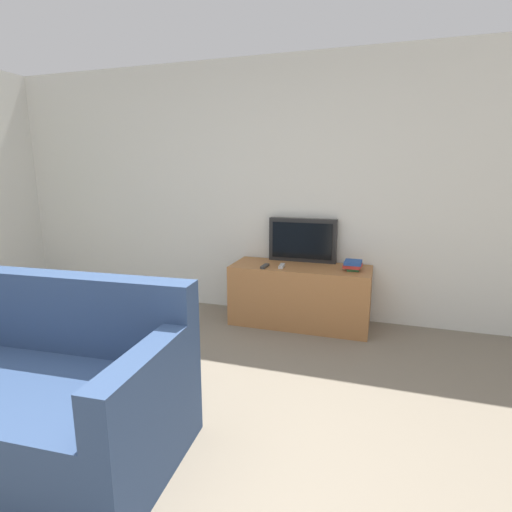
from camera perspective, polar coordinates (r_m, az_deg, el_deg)
The scene contains 6 objects.
wall_back at distance 4.21m, azimuth 1.36°, elevation 9.39°, with size 9.00×0.06×2.60m.
tv_stand at distance 3.98m, azimuth 6.30°, elevation -5.59°, with size 1.34×0.52×0.59m.
television at distance 4.07m, azimuth 6.67°, elevation 2.27°, with size 0.69×0.09×0.44m.
book_stack at distance 3.81m, azimuth 13.67°, elevation -1.26°, with size 0.17×0.20×0.09m.
remote_on_stand at distance 3.84m, azimuth 3.69°, elevation -1.43°, with size 0.06×0.16×0.02m.
remote_secondary at distance 3.82m, azimuth 1.27°, elevation -1.46°, with size 0.05×0.16×0.02m.
Camera 1 is at (1.20, -1.00, 1.50)m, focal length 28.00 mm.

